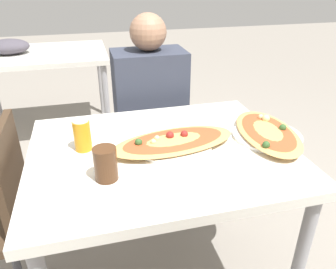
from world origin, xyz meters
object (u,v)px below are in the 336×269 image
Objects in this scene: pizza_main at (174,142)px; drink_glass at (106,164)px; pizza_second at (267,133)px; dining_table at (162,168)px; person_seated at (150,102)px; chair_far_seated at (148,126)px; soda_can at (82,135)px.

pizza_main is 4.55× the size of drink_glass.
pizza_second is (0.40, -0.02, 0.00)m from pizza_main.
person_seated reaches higher than dining_table.
chair_far_seated is 0.88m from pizza_second.
pizza_second reaches higher than dining_table.
pizza_second is at bearing -1.41° from dining_table.
person_seated reaches higher than pizza_second.
pizza_second is at bearing 120.36° from person_seated.
pizza_main reaches higher than dining_table.
chair_far_seated is (0.08, 0.73, -0.16)m from dining_table.
soda_can is at bearing 55.41° from person_seated.
soda_can is (-0.38, -0.55, 0.11)m from person_seated.
soda_can is at bearing 173.49° from pizza_second.
dining_table is at bearing 83.69° from chair_far_seated.
chair_far_seated is 0.78m from pizza_main.
soda_can is 0.76m from pizza_second.
pizza_main is at bearing 87.10° from person_seated.
pizza_main is at bearing 177.25° from pizza_second.
soda_can reaches higher than chair_far_seated.
person_seated is 9.51× the size of soda_can.
pizza_second reaches higher than pizza_main.
dining_table is at bearing -170.74° from pizza_main.
drink_glass is 0.25× the size of pizza_second.
soda_can reaches higher than pizza_main.
pizza_main is at bearing -10.81° from soda_can.
drink_glass reaches higher than dining_table.
pizza_second is (0.37, -0.75, 0.27)m from chair_far_seated.
chair_far_seated and drink_glass have the same top height.
dining_table is at bearing 33.31° from drink_glass.
chair_far_seated is 0.23m from person_seated.
dining_table is 8.73× the size of drink_glass.
drink_glass is (-0.23, -0.15, 0.15)m from dining_table.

